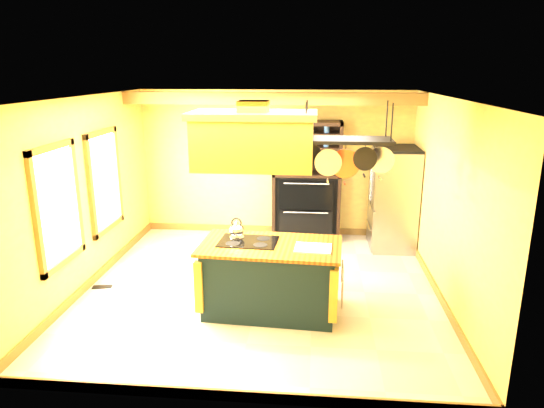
% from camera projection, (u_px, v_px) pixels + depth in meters
% --- Properties ---
extents(floor, '(5.00, 5.00, 0.00)m').
position_uv_depth(floor, '(261.00, 288.00, 7.01)').
color(floor, beige).
rests_on(floor, ground).
extents(ceiling, '(5.00, 5.00, 0.00)m').
position_uv_depth(ceiling, '(260.00, 98.00, 6.28)').
color(ceiling, white).
rests_on(ceiling, wall_back).
extents(wall_back, '(5.00, 0.02, 2.70)m').
position_uv_depth(wall_back, '(275.00, 164.00, 9.05)').
color(wall_back, '#E5C554').
rests_on(wall_back, floor).
extents(wall_front, '(5.00, 0.02, 2.70)m').
position_uv_depth(wall_front, '(228.00, 271.00, 4.25)').
color(wall_front, '#E5C554').
rests_on(wall_front, floor).
extents(wall_left, '(0.02, 5.00, 2.70)m').
position_uv_depth(wall_left, '(85.00, 194.00, 6.86)').
color(wall_left, '#E5C554').
rests_on(wall_left, floor).
extents(wall_right, '(0.02, 5.00, 2.70)m').
position_uv_depth(wall_right, '(447.00, 202.00, 6.43)').
color(wall_right, '#E5C554').
rests_on(wall_right, floor).
extents(ceiling_beam, '(5.00, 0.15, 0.20)m').
position_uv_depth(ceiling_beam, '(272.00, 99.00, 7.94)').
color(ceiling_beam, brown).
rests_on(ceiling_beam, ceiling).
extents(window_near, '(0.06, 1.06, 1.56)m').
position_uv_depth(window_near, '(58.00, 206.00, 6.08)').
color(window_near, brown).
rests_on(window_near, wall_left).
extents(window_far, '(0.06, 1.06, 1.56)m').
position_uv_depth(window_far, '(105.00, 181.00, 7.42)').
color(window_far, brown).
rests_on(window_far, wall_left).
extents(kitchen_island, '(1.84, 1.09, 1.11)m').
position_uv_depth(kitchen_island, '(270.00, 277.00, 6.24)').
color(kitchen_island, black).
rests_on(kitchen_island, floor).
extents(range_hood, '(1.49, 0.84, 0.80)m').
position_uv_depth(range_hood, '(254.00, 139.00, 5.78)').
color(range_hood, gold).
rests_on(range_hood, ceiling).
extents(pot_rack, '(1.14, 0.53, 0.93)m').
position_uv_depth(pot_rack, '(347.00, 149.00, 5.72)').
color(pot_rack, black).
rests_on(pot_rack, ceiling).
extents(refrigerator, '(0.76, 0.89, 1.74)m').
position_uv_depth(refrigerator, '(393.00, 201.00, 8.42)').
color(refrigerator, '#92949A').
rests_on(refrigerator, floor).
extents(hutch, '(1.23, 0.56, 2.18)m').
position_uv_depth(hutch, '(306.00, 193.00, 8.90)').
color(hutch, black).
rests_on(hutch, floor).
extents(floor_register, '(0.30, 0.17, 0.01)m').
position_uv_depth(floor_register, '(102.00, 287.00, 7.03)').
color(floor_register, black).
rests_on(floor_register, floor).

